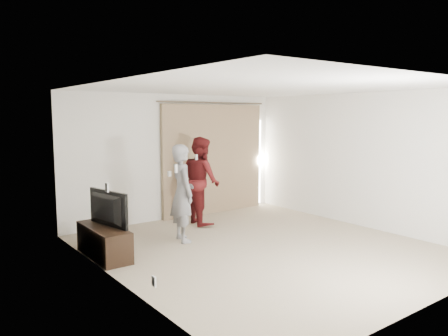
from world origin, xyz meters
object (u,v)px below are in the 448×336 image
at_px(person_man, 182,193).
at_px(tv_console, 104,242).
at_px(person_woman, 201,180).
at_px(tv, 103,209).

bearing_deg(person_man, tv_console, -179.06).
height_order(person_man, person_woman, person_woman).
relative_size(person_man, person_woman, 0.96).
height_order(tv_console, person_man, person_man).
bearing_deg(person_man, person_woman, 41.10).
bearing_deg(person_woman, tv_console, -160.27).
bearing_deg(person_man, tv, -179.06).
bearing_deg(tv, person_man, -99.81).
xyz_separation_m(tv_console, person_woman, (2.38, 0.85, 0.64)).
relative_size(tv, person_woman, 0.55).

